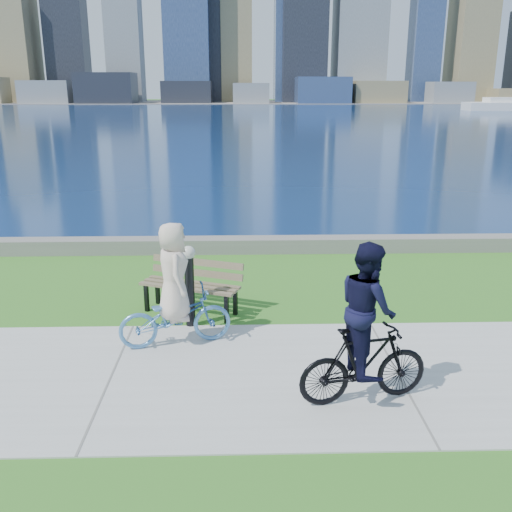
{
  "coord_description": "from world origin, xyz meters",
  "views": [
    {
      "loc": [
        -2.19,
        -7.1,
        3.9
      ],
      "look_at": [
        -1.93,
        2.18,
        1.1
      ],
      "focal_mm": 40.0,
      "sensor_mm": 36.0,
      "label": 1
    }
  ],
  "objects_px": {
    "bollard_lamp": "(189,281)",
    "cyclist_woman": "(175,301)",
    "cyclist_man": "(366,337)",
    "park_bench": "(192,281)"
  },
  "relations": [
    {
      "from": "bollard_lamp",
      "to": "cyclist_woman",
      "type": "xyz_separation_m",
      "value": [
        -0.17,
        -0.73,
        -0.06
      ]
    },
    {
      "from": "bollard_lamp",
      "to": "cyclist_man",
      "type": "height_order",
      "value": "cyclist_man"
    },
    {
      "from": "park_bench",
      "to": "bollard_lamp",
      "type": "distance_m",
      "value": 0.72
    },
    {
      "from": "park_bench",
      "to": "cyclist_woman",
      "type": "height_order",
      "value": "cyclist_woman"
    },
    {
      "from": "park_bench",
      "to": "cyclist_woman",
      "type": "bearing_deg",
      "value": -74.76
    },
    {
      "from": "cyclist_woman",
      "to": "park_bench",
      "type": "bearing_deg",
      "value": -20.98
    },
    {
      "from": "park_bench",
      "to": "cyclist_woman",
      "type": "relative_size",
      "value": 0.96
    },
    {
      "from": "park_bench",
      "to": "cyclist_man",
      "type": "relative_size",
      "value": 0.89
    },
    {
      "from": "cyclist_man",
      "to": "bollard_lamp",
      "type": "bearing_deg",
      "value": 32.58
    },
    {
      "from": "park_bench",
      "to": "bollard_lamp",
      "type": "height_order",
      "value": "bollard_lamp"
    }
  ]
}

